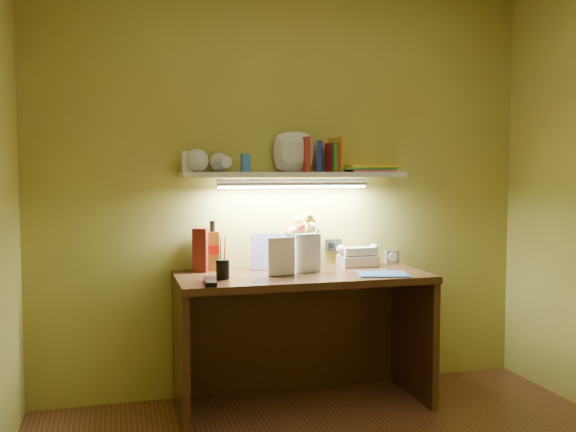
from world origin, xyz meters
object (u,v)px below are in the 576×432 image
object	(u,v)px
telephone	(358,255)
whisky_bottle	(213,246)
flower_bouquet	(303,240)
desk_clock	(392,257)
desk	(303,340)

from	to	relation	value
telephone	whisky_bottle	bearing A→B (deg)	176.07
flower_bouquet	whisky_bottle	world-z (taller)	flower_bouquet
flower_bouquet	desk_clock	size ratio (longest dim) A/B	4.11
telephone	desk_clock	bearing A→B (deg)	16.03
desk	flower_bouquet	size ratio (longest dim) A/B	4.23
flower_bouquet	whisky_bottle	bearing A→B (deg)	172.91
desk	telephone	world-z (taller)	telephone
flower_bouquet	whisky_bottle	xyz separation A→B (m)	(-0.52, 0.06, -0.02)
desk	flower_bouquet	xyz separation A→B (m)	(0.05, 0.19, 0.54)
desk	telephone	bearing A→B (deg)	24.49
flower_bouquet	telephone	size ratio (longest dim) A/B	1.51
telephone	desk_clock	distance (m)	0.26
whisky_bottle	desk_clock	bearing A→B (deg)	-0.05
desk	telephone	size ratio (longest dim) A/B	6.38
telephone	whisky_bottle	size ratio (longest dim) A/B	0.77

